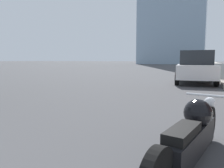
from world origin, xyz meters
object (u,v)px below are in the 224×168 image
object	(u,v)px
parked_car_white	(196,68)
parked_car_silver	(204,63)
motorcycle	(192,135)
parked_car_black	(205,62)
parked_car_red	(201,65)
parked_car_yellow	(206,62)

from	to	relation	value
parked_car_white	parked_car_silver	size ratio (longest dim) A/B	1.00
motorcycle	parked_car_white	size ratio (longest dim) A/B	0.61
motorcycle	parked_car_silver	size ratio (longest dim) A/B	0.61
motorcycle	parked_car_white	world-z (taller)	parked_car_white
parked_car_black	motorcycle	bearing A→B (deg)	-95.22
motorcycle	parked_car_red	distance (m)	22.97
parked_car_red	parked_car_yellow	xyz separation A→B (m)	(0.30, 22.21, 0.05)
parked_car_red	parked_car_yellow	size ratio (longest dim) A/B	1.11
parked_car_yellow	parked_car_silver	bearing A→B (deg)	-94.29
parked_car_white	parked_car_red	world-z (taller)	parked_car_white
parked_car_white	parked_car_red	xyz separation A→B (m)	(-0.07, 13.18, -0.09)
parked_car_black	parked_car_white	bearing A→B (deg)	-95.67
parked_car_silver	parked_car_black	size ratio (longest dim) A/B	0.89
parked_car_white	parked_car_yellow	distance (m)	35.39
parked_car_silver	parked_car_yellow	size ratio (longest dim) A/B	0.94
parked_car_red	parked_car_silver	world-z (taller)	parked_car_silver
parked_car_white	motorcycle	bearing A→B (deg)	-92.61
motorcycle	parked_car_white	xyz separation A→B (m)	(-0.45, 9.79, 0.48)
parked_car_silver	parked_car_black	distance (m)	23.57
parked_car_white	parked_car_black	bearing A→B (deg)	84.74
motorcycle	parked_car_white	distance (m)	9.81
parked_car_white	parked_car_black	size ratio (longest dim) A/B	0.88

